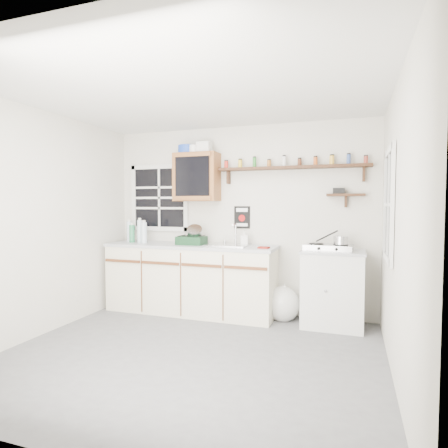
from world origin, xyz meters
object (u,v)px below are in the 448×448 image
object	(u,v)px
upper_cabinet	(197,177)
spice_shelf	(292,167)
right_cabinet	(332,288)
main_cabinet	(191,278)
hotplate	(328,247)
dish_rack	(193,238)

from	to	relation	value
upper_cabinet	spice_shelf	bearing A→B (deg)	3.11
right_cabinet	upper_cabinet	xyz separation A→B (m)	(-1.80, 0.12, 1.37)
main_cabinet	hotplate	size ratio (longest dim) A/B	4.00
right_cabinet	dish_rack	distance (m)	1.89
hotplate	spice_shelf	bearing A→B (deg)	160.73
dish_rack	hotplate	size ratio (longest dim) A/B	0.63
spice_shelf	dish_rack	world-z (taller)	spice_shelf
upper_cabinet	right_cabinet	bearing A→B (deg)	-3.76
right_cabinet	spice_shelf	bearing A→B (deg)	160.24
main_cabinet	right_cabinet	world-z (taller)	main_cabinet
spice_shelf	dish_rack	size ratio (longest dim) A/B	5.25
upper_cabinet	main_cabinet	bearing A→B (deg)	-103.68
spice_shelf	right_cabinet	bearing A→B (deg)	-19.76
main_cabinet	upper_cabinet	distance (m)	1.37
dish_rack	right_cabinet	bearing A→B (deg)	0.40
dish_rack	spice_shelf	bearing A→B (deg)	9.03
upper_cabinet	hotplate	world-z (taller)	upper_cabinet
right_cabinet	spice_shelf	distance (m)	1.57
main_cabinet	right_cabinet	size ratio (longest dim) A/B	2.54
spice_shelf	dish_rack	xyz separation A→B (m)	(-1.28, -0.21, -0.92)
main_cabinet	upper_cabinet	bearing A→B (deg)	76.32
spice_shelf	dish_rack	bearing A→B (deg)	-170.61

